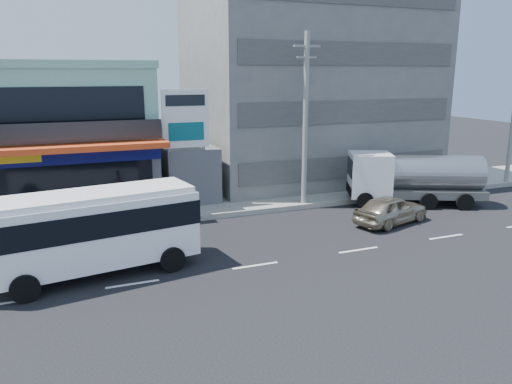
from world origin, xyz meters
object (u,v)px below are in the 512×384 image
Objects in this scene: minibus at (93,226)px; tanker_truck at (411,177)px; billboard at (186,125)px; utility_pole_near at (305,120)px; concrete_building at (307,83)px; motorcycle_rider at (135,220)px; sedan at (391,209)px; shop_building at (42,138)px; satellite_dish at (187,145)px.

tanker_truck is (18.45, 4.19, -0.32)m from minibus.
utility_pole_near reaches higher than billboard.
minibus is 1.02× the size of tanker_truck.
concrete_building is 17.78m from motorcycle_rider.
billboard is 1.53× the size of sedan.
shop_building is at bearing 147.68° from billboard.
satellite_dish is 6.99m from motorcycle_rider.
utility_pole_near is 1.21× the size of minibus.
sedan is at bearing -58.08° from utility_pole_near.
billboard is 13.64m from tanker_truck.
shop_building is 1.24× the size of utility_pole_near.
minibus is 3.87× the size of motorcycle_rider.
minibus is (-5.69, -7.70, -2.94)m from billboard.
concrete_building is 7.48× the size of motorcycle_rider.
shop_building reaches higher than tanker_truck.
utility_pole_near is at bearing 25.83° from minibus.
tanker_truck is (3.44, 2.83, 0.90)m from sedan.
utility_pole_near is at bearing 164.77° from tanker_truck.
sedan is at bearing -13.89° from motorcycle_rider.
minibus is 5.19m from motorcycle_rider.
concrete_building is at bearing -21.46° from sedan.
tanker_truck is at bearing -1.20° from motorcycle_rider.
billboard is at bearing 42.14° from motorcycle_rider.
shop_building reaches higher than sedan.
billboard is at bearing 164.52° from utility_pole_near.
satellite_dish is at bearing 149.04° from utility_pole_near.
billboard is at bearing -32.32° from shop_building.
utility_pole_near is (-4.00, -7.60, -1.85)m from concrete_building.
motorcycle_rider is (-16.27, 0.34, -0.96)m from tanker_truck.
sedan is (16.83, -11.08, -3.23)m from shop_building.
concrete_building is 8.79m from utility_pole_near.
shop_building is 8.92m from billboard.
sedan is (8.83, -8.14, -2.81)m from satellite_dish.
satellite_dish is at bearing 156.61° from tanker_truck.
concrete_building is 1.97× the size of tanker_truck.
tanker_truck reaches higher than motorcycle_rider.
motorcycle_rider is (-4.00, -4.97, -2.87)m from satellite_dish.
shop_building is 0.77× the size of concrete_building.
satellite_dish is (-10.00, -4.00, -3.42)m from concrete_building.
shop_building reaches higher than satellite_dish.
minibus is at bearing -140.17° from concrete_building.
utility_pole_near reaches higher than sedan.
concrete_building is 13.70m from sedan.
sedan is at bearing -42.68° from satellite_dish.
concrete_building is at bearing 103.69° from tanker_truck.
concrete_building reaches higher than minibus.
shop_building is 8.27× the size of satellite_dish.
utility_pole_near is 4.68× the size of motorcycle_rider.
billboard is 6.33m from motorcycle_rider.
tanker_truck is (12.27, -5.31, -1.90)m from satellite_dish.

